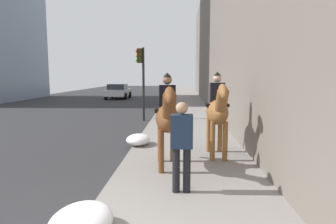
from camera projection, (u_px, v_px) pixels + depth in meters
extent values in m
ellipsoid|color=brown|center=(167.00, 118.00, 7.01)|extent=(1.55, 0.70, 0.66)
cylinder|color=brown|center=(175.00, 151.00, 6.66)|extent=(0.13, 0.13, 0.98)
cylinder|color=brown|center=(161.00, 151.00, 6.64)|extent=(0.13, 0.13, 0.98)
cylinder|color=brown|center=(173.00, 142.00, 7.55)|extent=(0.13, 0.13, 0.98)
cylinder|color=brown|center=(160.00, 142.00, 7.53)|extent=(0.13, 0.13, 0.98)
cylinder|color=brown|center=(169.00, 107.00, 6.20)|extent=(0.66, 0.34, 0.68)
ellipsoid|color=brown|center=(170.00, 95.00, 5.96)|extent=(0.64, 0.28, 0.49)
cylinder|color=black|center=(166.00, 118.00, 7.73)|extent=(0.29, 0.13, 0.55)
cube|color=black|center=(167.00, 110.00, 7.04)|extent=(0.50, 0.64, 0.08)
cube|color=black|center=(167.00, 97.00, 7.00)|extent=(0.32, 0.41, 0.55)
sphere|color=#8C664C|center=(167.00, 80.00, 6.95)|extent=(0.22, 0.22, 0.22)
cone|color=black|center=(167.00, 75.00, 6.93)|extent=(0.22, 0.22, 0.10)
ellipsoid|color=brown|center=(217.00, 112.00, 7.94)|extent=(1.51, 0.59, 0.66)
cylinder|color=brown|center=(225.00, 141.00, 7.58)|extent=(0.13, 0.13, 1.01)
cylinder|color=brown|center=(212.00, 141.00, 7.59)|extent=(0.13, 0.13, 1.01)
cylinder|color=brown|center=(220.00, 134.00, 8.47)|extent=(0.13, 0.13, 1.01)
cylinder|color=brown|center=(209.00, 134.00, 8.48)|extent=(0.13, 0.13, 1.01)
cylinder|color=brown|center=(222.00, 101.00, 7.14)|extent=(0.64, 0.29, 0.68)
ellipsoid|color=brown|center=(223.00, 91.00, 6.90)|extent=(0.63, 0.23, 0.49)
cylinder|color=black|center=(214.00, 112.00, 8.66)|extent=(0.28, 0.11, 0.55)
cube|color=black|center=(217.00, 105.00, 7.97)|extent=(0.45, 0.61, 0.08)
cube|color=black|center=(217.00, 93.00, 7.93)|extent=(0.29, 0.39, 0.55)
sphere|color=#D8AD8C|center=(217.00, 78.00, 7.88)|extent=(0.22, 0.22, 0.22)
cone|color=black|center=(217.00, 74.00, 7.87)|extent=(0.20, 0.20, 0.10)
cylinder|color=black|center=(176.00, 170.00, 5.54)|extent=(0.14, 0.14, 0.85)
cylinder|color=black|center=(187.00, 170.00, 5.54)|extent=(0.14, 0.14, 0.85)
cube|color=#1E2D47|center=(182.00, 131.00, 5.45)|extent=(0.27, 0.41, 0.62)
sphere|color=tan|center=(182.00, 108.00, 5.40)|extent=(0.22, 0.22, 0.22)
cube|color=silver|center=(118.00, 92.00, 29.07)|extent=(3.83, 1.87, 0.60)
cube|color=#262D38|center=(118.00, 87.00, 28.77)|extent=(1.90, 1.64, 0.52)
cylinder|color=black|center=(112.00, 95.00, 30.33)|extent=(0.64, 0.22, 0.64)
cylinder|color=black|center=(130.00, 95.00, 30.23)|extent=(0.64, 0.22, 0.64)
cylinder|color=black|center=(106.00, 96.00, 27.98)|extent=(0.64, 0.22, 0.64)
cylinder|color=black|center=(125.00, 96.00, 27.88)|extent=(0.64, 0.22, 0.64)
cylinder|color=black|center=(143.00, 85.00, 14.85)|extent=(0.12, 0.12, 3.65)
cube|color=#2D280C|center=(140.00, 56.00, 14.68)|extent=(0.20, 0.24, 0.70)
sphere|color=red|center=(137.00, 51.00, 14.66)|extent=(0.14, 0.14, 0.14)
sphere|color=orange|center=(137.00, 56.00, 14.69)|extent=(0.14, 0.14, 0.14)
sphere|color=green|center=(137.00, 60.00, 14.71)|extent=(0.14, 0.14, 0.14)
ellipsoid|color=white|center=(81.00, 222.00, 4.07)|extent=(1.11, 0.85, 0.38)
ellipsoid|color=white|center=(138.00, 139.00, 9.37)|extent=(0.97, 0.75, 0.34)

